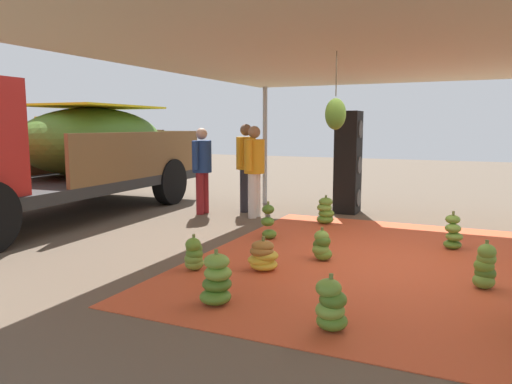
% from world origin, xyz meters
% --- Properties ---
extents(ground_plane, '(40.00, 40.00, 0.00)m').
position_xyz_m(ground_plane, '(0.00, 3.00, 0.00)').
color(ground_plane, brown).
extents(tarp_orange, '(5.42, 4.60, 0.01)m').
position_xyz_m(tarp_orange, '(0.00, 0.00, 0.01)').
color(tarp_orange, '#D1512D').
rests_on(tarp_orange, ground).
extents(tent_canopy, '(8.00, 7.00, 2.62)m').
position_xyz_m(tent_canopy, '(-0.01, -0.10, 2.54)').
color(tent_canopy, '#9EA0A5').
rests_on(tent_canopy, ground).
extents(banana_bunch_2, '(0.37, 0.36, 0.49)m').
position_xyz_m(banana_bunch_2, '(-2.27, 0.06, 0.22)').
color(banana_bunch_2, '#518428').
rests_on(banana_bunch_2, tarp_orange).
extents(banana_bunch_5, '(0.46, 0.43, 0.54)m').
position_xyz_m(banana_bunch_5, '(-2.12, 1.23, 0.24)').
color(banana_bunch_5, '#518428').
rests_on(banana_bunch_5, tarp_orange).
extents(banana_bunch_6, '(0.32, 0.33, 0.43)m').
position_xyz_m(banana_bunch_6, '(-0.20, 0.76, 0.19)').
color(banana_bunch_6, '#60932D').
rests_on(banana_bunch_6, tarp_orange).
extents(banana_bunch_7, '(0.32, 0.32, 0.44)m').
position_xyz_m(banana_bunch_7, '(-1.26, 2.02, 0.20)').
color(banana_bunch_7, '#75A83D').
rests_on(banana_bunch_7, tarp_orange).
extents(banana_bunch_9, '(0.31, 0.31, 0.58)m').
position_xyz_m(banana_bunch_9, '(0.61, 1.85, 0.25)').
color(banana_bunch_9, '#518428').
rests_on(banana_bunch_9, tarp_orange).
extents(banana_bunch_10, '(0.34, 0.31, 0.53)m').
position_xyz_m(banana_bunch_10, '(1.11, -0.74, 0.23)').
color(banana_bunch_10, '#518428').
rests_on(banana_bunch_10, tarp_orange).
extents(banana_bunch_12, '(0.42, 0.46, 0.41)m').
position_xyz_m(banana_bunch_12, '(-0.91, 1.27, 0.18)').
color(banana_bunch_12, gold).
rests_on(banana_bunch_12, tarp_orange).
extents(banana_bunch_13, '(0.39, 0.41, 0.51)m').
position_xyz_m(banana_bunch_13, '(2.10, 1.40, 0.23)').
color(banana_bunch_13, '#60932D').
rests_on(banana_bunch_13, tarp_orange).
extents(banana_bunch_14, '(0.30, 0.29, 0.52)m').
position_xyz_m(banana_bunch_14, '(-0.54, -1.13, 0.24)').
color(banana_bunch_14, '#6B9E38').
rests_on(banana_bunch_14, tarp_orange).
extents(cargo_truck_main, '(6.90, 2.82, 2.40)m').
position_xyz_m(cargo_truck_main, '(0.38, 6.21, 1.29)').
color(cargo_truck_main, '#2D2D2D').
rests_on(cargo_truck_main, ground).
extents(cargo_truck_far, '(6.45, 3.50, 2.40)m').
position_xyz_m(cargo_truck_far, '(3.70, 9.74, 1.24)').
color(cargo_truck_far, '#2D2D2D').
rests_on(cargo_truck_far, ground).
extents(worker_0, '(0.61, 0.38, 1.68)m').
position_xyz_m(worker_0, '(2.11, 3.90, 0.98)').
color(worker_0, maroon).
rests_on(worker_0, ground).
extents(worker_1, '(0.63, 0.38, 1.72)m').
position_xyz_m(worker_1, '(2.17, 2.81, 1.00)').
color(worker_1, silver).
rests_on(worker_1, ground).
extents(worker_2, '(0.64, 0.39, 1.76)m').
position_xyz_m(worker_2, '(2.69, 3.23, 1.02)').
color(worker_2, '#26262D').
rests_on(worker_2, ground).
extents(speaker_stack, '(0.53, 0.46, 2.01)m').
position_xyz_m(speaker_stack, '(3.42, 1.34, 1.00)').
color(speaker_stack, black).
rests_on(speaker_stack, ground).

